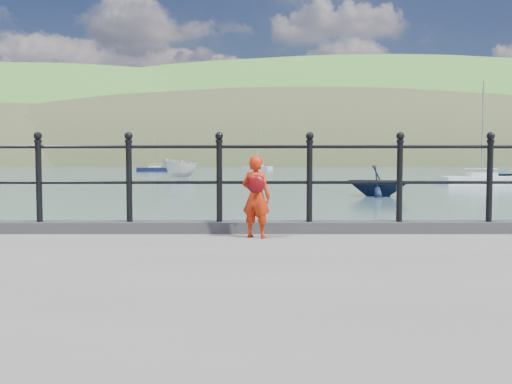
{
  "coord_description": "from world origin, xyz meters",
  "views": [
    {
      "loc": [
        -0.13,
        -7.34,
        1.98
      ],
      "look_at": [
        -0.11,
        -0.2,
        1.55
      ],
      "focal_mm": 38.0,
      "sensor_mm": 36.0,
      "label": 1
    }
  ],
  "objects_px": {
    "child": "(256,196)",
    "launch_navy": "(378,181)",
    "sailboat_left": "(155,170)",
    "sailboat_near": "(481,181)",
    "railing": "(264,171)",
    "launch_white": "(180,169)",
    "sailboat_deep": "(257,168)"
  },
  "relations": [
    {
      "from": "sailboat_left",
      "to": "sailboat_near",
      "type": "xyz_separation_m",
      "value": [
        34.0,
        -48.61,
        0.0
      ]
    },
    {
      "from": "launch_white",
      "to": "launch_navy",
      "type": "xyz_separation_m",
      "value": [
        14.6,
        -28.26,
        -0.2
      ]
    },
    {
      "from": "launch_white",
      "to": "launch_navy",
      "type": "bearing_deg",
      "value": -35.29
    },
    {
      "from": "child",
      "to": "launch_white",
      "type": "relative_size",
      "value": 0.19
    },
    {
      "from": "launch_navy",
      "to": "railing",
      "type": "bearing_deg",
      "value": -176.04
    },
    {
      "from": "railing",
      "to": "child",
      "type": "relative_size",
      "value": 17.6
    },
    {
      "from": "sailboat_left",
      "to": "launch_navy",
      "type": "bearing_deg",
      "value": -80.46
    },
    {
      "from": "child",
      "to": "launch_white",
      "type": "xyz_separation_m",
      "value": [
        -7.94,
        50.78,
        -0.48
      ]
    },
    {
      "from": "launch_white",
      "to": "sailboat_near",
      "type": "xyz_separation_m",
      "value": [
        25.26,
        -16.15,
        -0.7
      ]
    },
    {
      "from": "child",
      "to": "launch_white",
      "type": "distance_m",
      "value": 51.4
    },
    {
      "from": "launch_navy",
      "to": "child",
      "type": "bearing_deg",
      "value": -175.98
    },
    {
      "from": "child",
      "to": "sailboat_left",
      "type": "distance_m",
      "value": 84.9
    },
    {
      "from": "sailboat_deep",
      "to": "launch_white",
      "type": "bearing_deg",
      "value": -65.09
    },
    {
      "from": "child",
      "to": "launch_navy",
      "type": "relative_size",
      "value": 0.32
    },
    {
      "from": "child",
      "to": "launch_white",
      "type": "height_order",
      "value": "launch_white"
    },
    {
      "from": "railing",
      "to": "sailboat_left",
      "type": "relative_size",
      "value": 2.13
    },
    {
      "from": "sailboat_left",
      "to": "child",
      "type": "bearing_deg",
      "value": -90.15
    },
    {
      "from": "launch_navy",
      "to": "sailboat_deep",
      "type": "relative_size",
      "value": 0.36
    },
    {
      "from": "launch_white",
      "to": "sailboat_deep",
      "type": "height_order",
      "value": "sailboat_deep"
    },
    {
      "from": "child",
      "to": "sailboat_near",
      "type": "relative_size",
      "value": 0.13
    },
    {
      "from": "launch_white",
      "to": "launch_navy",
      "type": "height_order",
      "value": "launch_white"
    },
    {
      "from": "launch_navy",
      "to": "sailboat_deep",
      "type": "xyz_separation_m",
      "value": [
        -6.21,
        74.9,
        -0.5
      ]
    },
    {
      "from": "child",
      "to": "railing",
      "type": "bearing_deg",
      "value": -78.7
    },
    {
      "from": "launch_white",
      "to": "sailboat_near",
      "type": "relative_size",
      "value": 0.66
    },
    {
      "from": "sailboat_left",
      "to": "sailboat_deep",
      "type": "relative_size",
      "value": 0.96
    },
    {
      "from": "sailboat_left",
      "to": "sailboat_near",
      "type": "height_order",
      "value": "sailboat_left"
    },
    {
      "from": "railing",
      "to": "launch_navy",
      "type": "bearing_deg",
      "value": 73.46
    },
    {
      "from": "launch_white",
      "to": "sailboat_left",
      "type": "distance_m",
      "value": 33.62
    },
    {
      "from": "launch_white",
      "to": "railing",
      "type": "bearing_deg",
      "value": -53.52
    },
    {
      "from": "railing",
      "to": "launch_white",
      "type": "relative_size",
      "value": 3.36
    },
    {
      "from": "sailboat_left",
      "to": "launch_white",
      "type": "bearing_deg",
      "value": -86.42
    },
    {
      "from": "child",
      "to": "sailboat_left",
      "type": "bearing_deg",
      "value": -53.91
    }
  ]
}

